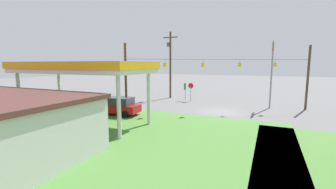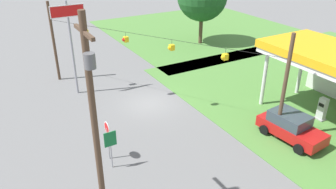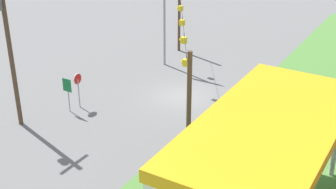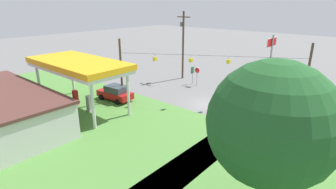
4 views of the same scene
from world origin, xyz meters
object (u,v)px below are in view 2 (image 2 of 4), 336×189
Objects in this scene: utility_pole_main at (94,115)px; stop_sign_roadside at (107,133)px; car_at_pumps_front at (291,126)px; stop_sign_overhead at (70,30)px; fuel_pump_near at (322,110)px; route_sign at (110,143)px.

stop_sign_roadside is at bearing 156.10° from utility_pole_main.
car_at_pumps_front is 17.37m from stop_sign_overhead.
utility_pole_main reaches higher than car_at_pumps_front.
car_at_pumps_front is at bearing -81.54° from fuel_pump_near.
utility_pole_main reaches higher than stop_sign_roadside.
car_at_pumps_front is 13.32m from utility_pole_main.
fuel_pump_near is at bearing -102.27° from stop_sign_roadside.
utility_pole_main reaches higher than fuel_pump_near.
car_at_pumps_front reaches higher than fuel_pump_near.
route_sign is at bearing -109.91° from car_at_pumps_front.
stop_sign_overhead is at bearing -148.63° from car_at_pumps_front.
route_sign is 4.92m from utility_pole_main.
car_at_pumps_front is 1.83× the size of route_sign.
stop_sign_overhead reaches higher than fuel_pump_near.
car_at_pumps_front is at bearing -109.13° from stop_sign_roadside.
car_at_pumps_front is (0.57, -3.84, 0.10)m from fuel_pump_near.
stop_sign_overhead is at bearing 174.47° from route_sign.
stop_sign_roadside is 10.38m from stop_sign_overhead.
fuel_pump_near is at bearing 93.26° from car_at_pumps_front.
stop_sign_roadside reaches higher than route_sign.
utility_pole_main is (2.92, -1.53, 3.66)m from route_sign.
stop_sign_roadside is (-3.77, -10.87, 0.91)m from car_at_pumps_front.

